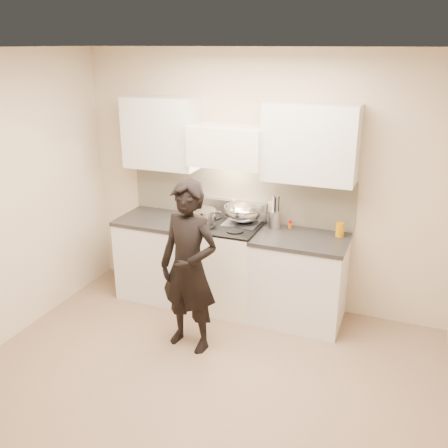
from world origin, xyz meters
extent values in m
plane|color=#7E6551|center=(0.00, 0.00, 0.00)|extent=(4.00, 4.00, 0.00)
cube|color=#C2B097|center=(0.00, 1.75, 1.35)|extent=(4.00, 0.04, 2.70)
cube|color=#C2B097|center=(0.00, -1.75, 1.35)|extent=(4.00, 0.04, 2.70)
cube|color=white|center=(0.00, 0.00, 2.69)|extent=(4.00, 3.50, 0.02)
cube|color=beige|center=(-0.25, 1.74, 1.19)|extent=(2.50, 0.02, 0.53)
cube|color=#BABABA|center=(-0.30, 1.70, 1.03)|extent=(0.76, 0.08, 0.20)
cube|color=white|center=(-0.30, 1.55, 1.75)|extent=(0.76, 0.40, 0.40)
cylinder|color=silver|center=(-0.30, 1.37, 1.57)|extent=(0.66, 0.02, 0.02)
cube|color=silver|center=(0.53, 1.58, 1.83)|extent=(0.90, 0.33, 0.75)
cube|color=silver|center=(-1.08, 1.58, 1.83)|extent=(0.80, 0.33, 0.75)
cube|color=beige|center=(0.13, 1.73, 1.10)|extent=(0.08, 0.01, 0.12)
cube|color=white|center=(-0.30, 1.43, 0.46)|extent=(0.76, 0.65, 0.92)
cube|color=black|center=(-0.30, 1.43, 0.93)|extent=(0.76, 0.65, 0.02)
cube|color=silver|center=(-0.14, 1.54, 0.95)|extent=(0.36, 0.34, 0.01)
cylinder|color=silver|center=(-0.30, 1.13, 0.78)|extent=(0.62, 0.02, 0.02)
cylinder|color=black|center=(-0.48, 1.28, 0.95)|extent=(0.18, 0.18, 0.01)
cylinder|color=black|center=(-0.12, 1.28, 0.95)|extent=(0.18, 0.18, 0.01)
cylinder|color=black|center=(-0.48, 1.57, 0.95)|extent=(0.18, 0.18, 0.01)
cylinder|color=black|center=(-0.12, 1.57, 0.95)|extent=(0.18, 0.18, 0.01)
cube|color=silver|center=(0.53, 1.43, 0.44)|extent=(0.90, 0.65, 0.88)
cube|color=black|center=(0.53, 1.43, 0.90)|extent=(0.92, 0.67, 0.04)
cube|color=silver|center=(-1.08, 1.43, 0.44)|extent=(0.80, 0.65, 0.88)
cube|color=black|center=(-1.08, 1.43, 0.90)|extent=(0.82, 0.67, 0.04)
ellipsoid|color=silver|center=(-0.13, 1.55, 1.07)|extent=(0.39, 0.39, 0.21)
torus|color=silver|center=(-0.13, 1.55, 1.12)|extent=(0.41, 0.41, 0.02)
ellipsoid|color=beige|center=(-0.13, 1.55, 1.05)|extent=(0.22, 0.22, 0.10)
cylinder|color=silver|center=(-0.19, 1.40, 1.18)|extent=(0.14, 0.27, 0.21)
cylinder|color=silver|center=(-0.47, 1.29, 1.04)|extent=(0.30, 0.30, 0.17)
cube|color=silver|center=(-0.62, 1.26, 1.11)|extent=(0.06, 0.04, 0.01)
cube|color=silver|center=(-0.32, 1.32, 1.11)|extent=(0.06, 0.04, 0.01)
cylinder|color=#BABABA|center=(0.21, 1.58, 1.01)|extent=(0.13, 0.13, 0.18)
cylinder|color=black|center=(0.24, 1.59, 1.10)|extent=(0.02, 0.02, 0.32)
cylinder|color=silver|center=(0.23, 1.61, 1.10)|extent=(0.02, 0.02, 0.32)
cylinder|color=#BABABA|center=(0.21, 1.61, 1.10)|extent=(0.02, 0.02, 0.32)
cylinder|color=black|center=(0.19, 1.60, 1.10)|extent=(0.02, 0.02, 0.32)
cylinder|color=#BABABA|center=(0.18, 1.58, 1.10)|extent=(0.02, 0.02, 0.32)
cylinder|color=silver|center=(0.19, 1.56, 1.10)|extent=(0.02, 0.02, 0.32)
cylinder|color=black|center=(0.21, 1.55, 1.10)|extent=(0.02, 0.02, 0.32)
cylinder|color=#BABABA|center=(0.23, 1.57, 1.10)|extent=(0.02, 0.02, 0.32)
cylinder|color=#C15607|center=(0.36, 1.63, 0.95)|extent=(0.03, 0.03, 0.06)
cylinder|color=#B40301|center=(0.36, 1.63, 0.99)|extent=(0.04, 0.04, 0.02)
cylinder|color=#AE7405|center=(0.88, 1.58, 0.99)|extent=(0.08, 0.08, 0.15)
imported|color=black|center=(-0.31, 0.58, 0.81)|extent=(0.64, 0.48, 1.62)
camera|label=1|loc=(1.49, -3.13, 2.73)|focal=40.00mm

